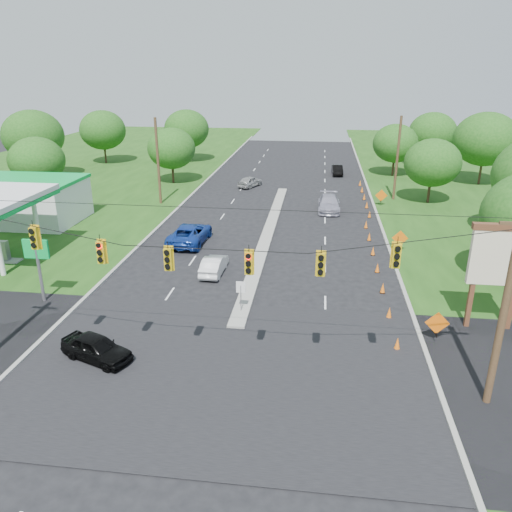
# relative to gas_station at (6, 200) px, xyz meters

# --- Properties ---
(ground) EXTENTS (160.00, 160.00, 0.00)m
(ground) POSITION_rel_gas_station_xyz_m (23.64, -20.24, -2.58)
(ground) COLOR black
(ground) RESTS_ON ground
(cross_street) EXTENTS (160.00, 14.00, 0.02)m
(cross_street) POSITION_rel_gas_station_xyz_m (23.64, -20.24, -2.58)
(cross_street) COLOR black
(cross_street) RESTS_ON ground
(curb_left) EXTENTS (0.25, 110.00, 0.16)m
(curb_left) POSITION_rel_gas_station_xyz_m (13.54, 9.76, -2.58)
(curb_left) COLOR gray
(curb_left) RESTS_ON ground
(curb_right) EXTENTS (0.25, 110.00, 0.16)m
(curb_right) POSITION_rel_gas_station_xyz_m (33.74, 9.76, -2.58)
(curb_right) COLOR gray
(curb_right) RESTS_ON ground
(median) EXTENTS (1.00, 34.00, 0.18)m
(median) POSITION_rel_gas_station_xyz_m (23.64, 0.76, -2.58)
(median) COLOR gray
(median) RESTS_ON ground
(median_sign) EXTENTS (0.55, 0.06, 2.05)m
(median_sign) POSITION_rel_gas_station_xyz_m (23.64, -14.24, -1.11)
(median_sign) COLOR gray
(median_sign) RESTS_ON ground
(signal_span) EXTENTS (25.60, 0.32, 9.00)m
(signal_span) POSITION_rel_gas_station_xyz_m (23.59, -21.24, 2.40)
(signal_span) COLOR #422D1C
(signal_span) RESTS_ON ground
(utility_pole_far_left) EXTENTS (0.28, 0.28, 9.00)m
(utility_pole_far_left) POSITION_rel_gas_station_xyz_m (11.14, 9.76, 1.92)
(utility_pole_far_left) COLOR #422D1C
(utility_pole_far_left) RESTS_ON ground
(utility_pole_far_right) EXTENTS (0.28, 0.28, 9.00)m
(utility_pole_far_right) POSITION_rel_gas_station_xyz_m (36.14, 14.76, 1.92)
(utility_pole_far_right) COLOR #422D1C
(utility_pole_far_right) RESTS_ON ground
(gas_station) EXTENTS (18.40, 19.70, 5.20)m
(gas_station) POSITION_rel_gas_station_xyz_m (0.00, 0.00, 0.00)
(gas_station) COLOR white
(gas_station) RESTS_ON ground
(pylon_sign) EXTENTS (5.90, 2.30, 6.12)m
(pylon_sign) POSITION_rel_gas_station_xyz_m (37.95, -14.05, 1.42)
(pylon_sign) COLOR #59331E
(pylon_sign) RESTS_ON ground
(cone_0) EXTENTS (0.32, 0.32, 0.70)m
(cone_0) POSITION_rel_gas_station_xyz_m (32.33, -17.24, -2.23)
(cone_0) COLOR orange
(cone_0) RESTS_ON ground
(cone_1) EXTENTS (0.32, 0.32, 0.70)m
(cone_1) POSITION_rel_gas_station_xyz_m (32.33, -13.74, -2.23)
(cone_1) COLOR orange
(cone_1) RESTS_ON ground
(cone_2) EXTENTS (0.32, 0.32, 0.70)m
(cone_2) POSITION_rel_gas_station_xyz_m (32.33, -10.24, -2.23)
(cone_2) COLOR orange
(cone_2) RESTS_ON ground
(cone_3) EXTENTS (0.32, 0.32, 0.70)m
(cone_3) POSITION_rel_gas_station_xyz_m (32.33, -6.74, -2.23)
(cone_3) COLOR orange
(cone_3) RESTS_ON ground
(cone_4) EXTENTS (0.32, 0.32, 0.70)m
(cone_4) POSITION_rel_gas_station_xyz_m (32.33, -3.24, -2.23)
(cone_4) COLOR orange
(cone_4) RESTS_ON ground
(cone_5) EXTENTS (0.32, 0.32, 0.70)m
(cone_5) POSITION_rel_gas_station_xyz_m (32.33, 0.26, -2.23)
(cone_5) COLOR orange
(cone_5) RESTS_ON ground
(cone_6) EXTENTS (0.32, 0.32, 0.70)m
(cone_6) POSITION_rel_gas_station_xyz_m (32.33, 3.76, -2.23)
(cone_6) COLOR orange
(cone_6) RESTS_ON ground
(cone_7) EXTENTS (0.32, 0.32, 0.70)m
(cone_7) POSITION_rel_gas_station_xyz_m (32.93, 7.26, -2.23)
(cone_7) COLOR orange
(cone_7) RESTS_ON ground
(cone_8) EXTENTS (0.32, 0.32, 0.70)m
(cone_8) POSITION_rel_gas_station_xyz_m (32.93, 10.76, -2.23)
(cone_8) COLOR orange
(cone_8) RESTS_ON ground
(cone_9) EXTENTS (0.32, 0.32, 0.70)m
(cone_9) POSITION_rel_gas_station_xyz_m (32.93, 14.26, -2.23)
(cone_9) COLOR orange
(cone_9) RESTS_ON ground
(cone_10) EXTENTS (0.32, 0.32, 0.70)m
(cone_10) POSITION_rel_gas_station_xyz_m (32.93, 17.76, -2.23)
(cone_10) COLOR orange
(cone_10) RESTS_ON ground
(cone_11) EXTENTS (0.32, 0.32, 0.70)m
(cone_11) POSITION_rel_gas_station_xyz_m (32.93, 21.26, -2.23)
(cone_11) COLOR orange
(cone_11) RESTS_ON ground
(work_sign_0) EXTENTS (1.27, 0.58, 1.37)m
(work_sign_0) POSITION_rel_gas_station_xyz_m (34.44, -16.24, -1.48)
(work_sign_0) COLOR black
(work_sign_0) RESTS_ON ground
(work_sign_1) EXTENTS (1.27, 0.58, 1.37)m
(work_sign_1) POSITION_rel_gas_station_xyz_m (34.44, -2.24, -1.48)
(work_sign_1) COLOR black
(work_sign_1) RESTS_ON ground
(work_sign_2) EXTENTS (1.27, 0.58, 1.37)m
(work_sign_2) POSITION_rel_gas_station_xyz_m (34.44, 11.76, -1.48)
(work_sign_2) COLOR black
(work_sign_2) RESTS_ON ground
(tree_2) EXTENTS (5.88, 5.88, 6.86)m
(tree_2) POSITION_rel_gas_station_xyz_m (-2.36, 9.76, 1.76)
(tree_2) COLOR black
(tree_2) RESTS_ON ground
(tree_3) EXTENTS (7.56, 7.56, 8.82)m
(tree_3) POSITION_rel_gas_station_xyz_m (-8.36, 19.76, 3.00)
(tree_3) COLOR black
(tree_3) RESTS_ON ground
(tree_4) EXTENTS (6.72, 6.72, 7.84)m
(tree_4) POSITION_rel_gas_station_xyz_m (-4.36, 31.76, 2.38)
(tree_4) COLOR black
(tree_4) RESTS_ON ground
(tree_5) EXTENTS (5.88, 5.88, 6.86)m
(tree_5) POSITION_rel_gas_station_xyz_m (9.64, 19.76, 1.76)
(tree_5) COLOR black
(tree_5) RESTS_ON ground
(tree_6) EXTENTS (6.72, 6.72, 7.84)m
(tree_6) POSITION_rel_gas_station_xyz_m (7.64, 34.76, 2.38)
(tree_6) COLOR black
(tree_6) RESTS_ON ground
(tree_9) EXTENTS (5.88, 5.88, 6.86)m
(tree_9) POSITION_rel_gas_station_xyz_m (39.64, 13.76, 1.76)
(tree_9) COLOR black
(tree_9) RESTS_ON ground
(tree_10) EXTENTS (7.56, 7.56, 8.82)m
(tree_10) POSITION_rel_gas_station_xyz_m (47.64, 23.76, 3.00)
(tree_10) COLOR black
(tree_10) RESTS_ON ground
(tree_11) EXTENTS (6.72, 6.72, 7.84)m
(tree_11) POSITION_rel_gas_station_xyz_m (43.64, 34.76, 2.38)
(tree_11) COLOR black
(tree_11) RESTS_ON ground
(tree_12) EXTENTS (5.88, 5.88, 6.86)m
(tree_12) POSITION_rel_gas_station_xyz_m (37.64, 27.76, 1.76)
(tree_12) COLOR black
(tree_12) RESTS_ON ground
(black_sedan) EXTENTS (4.16, 2.85, 1.32)m
(black_sedan) POSITION_rel_gas_station_xyz_m (17.27, -20.15, -1.92)
(black_sedan) COLOR black
(black_sedan) RESTS_ON ground
(white_sedan) EXTENTS (1.44, 3.89, 1.27)m
(white_sedan) POSITION_rel_gas_station_xyz_m (20.78, -8.42, -1.94)
(white_sedan) COLOR white
(white_sedan) RESTS_ON ground
(blue_pickup) EXTENTS (2.91, 5.94, 1.62)m
(blue_pickup) POSITION_rel_gas_station_xyz_m (17.45, -2.24, -1.76)
(blue_pickup) COLOR navy
(blue_pickup) RESTS_ON ground
(silver_car_far) EXTENTS (2.21, 5.31, 1.53)m
(silver_car_far) POSITION_rel_gas_station_xyz_m (29.00, 9.31, -1.81)
(silver_car_far) COLOR #9B98AC
(silver_car_far) RESTS_ON ground
(silver_car_oncoming) EXTENTS (2.96, 4.18, 1.32)m
(silver_car_oncoming) POSITION_rel_gas_station_xyz_m (19.52, 18.89, -1.92)
(silver_car_oncoming) COLOR gray
(silver_car_oncoming) RESTS_ON ground
(dark_car_receding) EXTENTS (1.56, 4.00, 1.30)m
(dark_car_receding) POSITION_rel_gas_station_xyz_m (30.28, 27.64, -1.93)
(dark_car_receding) COLOR black
(dark_car_receding) RESTS_ON ground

